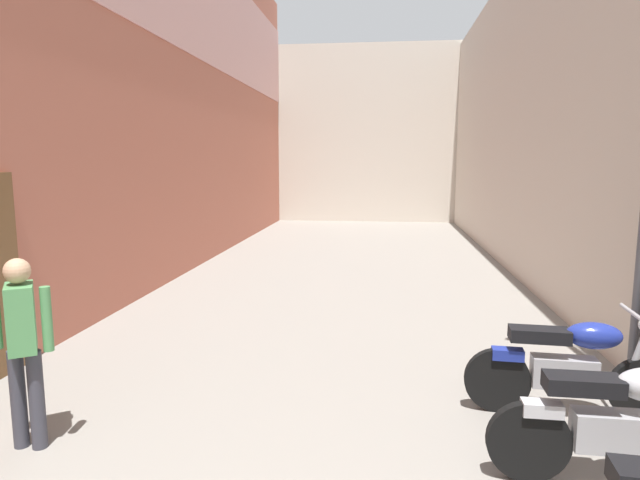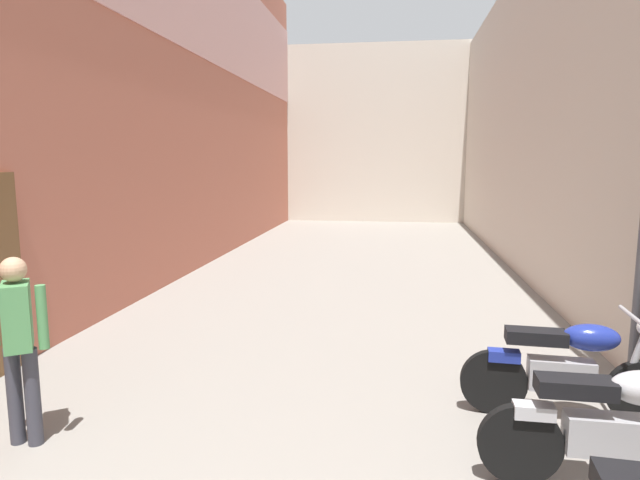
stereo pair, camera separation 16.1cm
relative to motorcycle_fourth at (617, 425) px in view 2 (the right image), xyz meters
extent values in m
plane|color=gray|center=(-2.44, 4.34, -0.50)|extent=(37.58, 37.58, 0.00)
cube|color=#B76651|center=(-6.01, 6.34, 3.55)|extent=(0.40, 21.58, 8.11)
cube|color=beige|center=(1.14, 6.34, 2.77)|extent=(0.40, 21.58, 6.53)
cube|color=beige|center=(-2.44, 18.14, 2.84)|extent=(9.75, 2.00, 6.68)
cylinder|color=black|center=(-0.63, 0.02, -0.20)|extent=(0.60, 0.09, 0.60)
cube|color=#9E9EA3|center=(-0.06, 0.00, -0.08)|extent=(0.56, 0.21, 0.28)
cube|color=black|center=(-0.29, 0.01, 0.26)|extent=(0.53, 0.23, 0.12)
cube|color=#B7B7BC|center=(-0.55, 0.01, 0.06)|extent=(0.28, 0.15, 0.10)
cylinder|color=black|center=(-0.63, 1.14, -0.20)|extent=(0.60, 0.12, 0.60)
cube|color=#9E9EA3|center=(-0.06, 1.10, -0.08)|extent=(0.57, 0.24, 0.28)
ellipsoid|color=navy|center=(0.17, 1.08, 0.28)|extent=(0.50, 0.29, 0.24)
cube|color=black|center=(-0.29, 1.12, 0.26)|extent=(0.53, 0.26, 0.12)
cylinder|color=#9E9EA3|center=(0.54, 1.06, 0.15)|extent=(0.25, 0.08, 0.77)
cylinder|color=#9E9EA3|center=(0.47, 1.06, 0.50)|extent=(0.08, 0.58, 0.04)
cube|color=navy|center=(-0.55, 1.13, 0.06)|extent=(0.29, 0.16, 0.10)
cylinder|color=#383842|center=(-4.63, 0.02, -0.09)|extent=(0.12, 0.12, 0.82)
cylinder|color=#383842|center=(-4.47, 0.02, -0.09)|extent=(0.12, 0.12, 0.82)
cube|color=#4C8C51|center=(-4.55, 0.02, 0.59)|extent=(0.36, 0.39, 0.54)
sphere|color=tan|center=(-4.55, 0.02, 0.97)|extent=(0.20, 0.20, 0.20)
cylinder|color=#4C8C51|center=(-4.33, 0.02, 0.59)|extent=(0.08, 0.08, 0.52)
camera|label=1|loc=(-1.71, -3.83, 1.82)|focal=30.48mm
camera|label=2|loc=(-1.55, -3.81, 1.82)|focal=30.48mm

